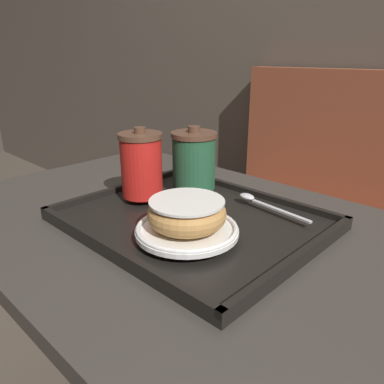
{
  "coord_description": "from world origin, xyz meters",
  "views": [
    {
      "loc": [
        0.47,
        -0.45,
        1.05
      ],
      "look_at": [
        0.03,
        0.01,
        0.82
      ],
      "focal_mm": 35.0,
      "sensor_mm": 36.0,
      "label": 1
    }
  ],
  "objects_px": {
    "coffee_cup_front": "(140,165)",
    "spoon": "(257,201)",
    "coffee_cup_rear": "(194,160)",
    "donut_chocolate_glazed": "(187,213)"
  },
  "relations": [
    {
      "from": "coffee_cup_front",
      "to": "spoon",
      "type": "height_order",
      "value": "coffee_cup_front"
    },
    {
      "from": "coffee_cup_front",
      "to": "donut_chocolate_glazed",
      "type": "xyz_separation_m",
      "value": [
        0.19,
        -0.06,
        -0.03
      ]
    },
    {
      "from": "spoon",
      "to": "donut_chocolate_glazed",
      "type": "bearing_deg",
      "value": 94.69
    },
    {
      "from": "coffee_cup_front",
      "to": "donut_chocolate_glazed",
      "type": "height_order",
      "value": "coffee_cup_front"
    },
    {
      "from": "donut_chocolate_glazed",
      "to": "spoon",
      "type": "height_order",
      "value": "donut_chocolate_glazed"
    },
    {
      "from": "coffee_cup_rear",
      "to": "donut_chocolate_glazed",
      "type": "bearing_deg",
      "value": -49.33
    },
    {
      "from": "spoon",
      "to": "coffee_cup_rear",
      "type": "bearing_deg",
      "value": 14.12
    },
    {
      "from": "donut_chocolate_glazed",
      "to": "spoon",
      "type": "distance_m",
      "value": 0.19
    },
    {
      "from": "coffee_cup_front",
      "to": "donut_chocolate_glazed",
      "type": "distance_m",
      "value": 0.2
    },
    {
      "from": "coffee_cup_front",
      "to": "spoon",
      "type": "xyz_separation_m",
      "value": [
        0.2,
        0.13,
        -0.06
      ]
    }
  ]
}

